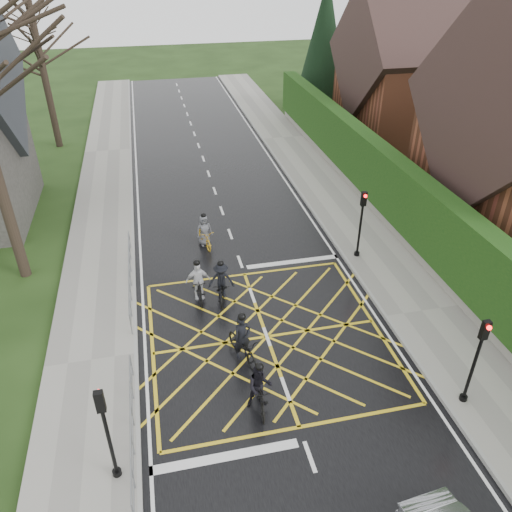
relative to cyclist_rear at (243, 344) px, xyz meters
name	(u,v)px	position (x,y,z in m)	size (l,w,h in m)	color
ground	(267,337)	(1.03, 0.82, -0.59)	(120.00, 120.00, 0.00)	black
road	(267,337)	(1.03, 0.82, -0.59)	(9.00, 80.00, 0.01)	black
sidewalk_right	(421,312)	(7.03, 0.82, -0.52)	(3.00, 80.00, 0.15)	gray
sidewalk_left	(92,361)	(-4.97, 0.82, -0.52)	(3.00, 80.00, 0.15)	gray
stone_wall	(395,226)	(8.78, 6.82, -0.24)	(0.50, 38.00, 0.70)	slate
hedge	(400,192)	(8.78, 6.82, 1.51)	(0.90, 38.00, 2.80)	black
house_far	(421,76)	(15.78, 18.82, 3.77)	(9.80, 8.80, 10.30)	brown
conifer	(324,46)	(11.78, 26.82, 4.40)	(4.60, 4.60, 10.00)	black
tree_far	(35,32)	(-8.27, 22.82, 6.60)	(8.40, 8.40, 10.40)	black
railing_south	(131,424)	(-3.62, -2.68, 0.19)	(0.05, 5.04, 1.03)	slate
railing_north	(129,273)	(-3.62, 4.82, 0.20)	(0.05, 6.04, 1.03)	slate
traffic_light_ne	(360,225)	(6.13, 5.01, 1.07)	(0.24, 0.31, 3.21)	black
traffic_light_se	(474,363)	(6.13, -3.39, 1.07)	(0.24, 0.31, 3.21)	black
traffic_light_sw	(108,436)	(-4.07, -3.68, 1.07)	(0.24, 0.31, 3.21)	black
cyclist_rear	(243,344)	(0.00, 0.00, 0.00)	(1.21, 1.99, 1.82)	black
cyclist_back	(260,391)	(0.09, -2.16, 0.05)	(0.81, 1.73, 1.70)	black
cyclist_mid	(222,285)	(-0.15, 3.44, 0.03)	(1.09, 1.83, 1.71)	black
cyclist_front	(198,285)	(-1.04, 3.59, 0.06)	(0.96, 1.77, 1.76)	black
cyclist_lead	(205,234)	(-0.27, 7.58, -0.03)	(0.88, 1.75, 1.62)	#B58416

